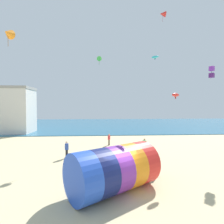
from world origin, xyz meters
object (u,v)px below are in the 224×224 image
at_px(kite_orange_delta, 8,33).
at_px(bystander_mid_beach, 144,146).
at_px(kite_red_parafoil, 176,95).
at_px(bystander_far_left, 109,139).
at_px(giant_inflatable_tube, 114,169).
at_px(kite_cyan_parafoil, 155,57).
at_px(kite_green_delta, 99,58).
at_px(kite_handler, 156,165).
at_px(kite_red_delta, 163,14).
at_px(bystander_near_water, 67,149).
at_px(kite_purple_box, 212,72).

xyz_separation_m(kite_orange_delta, bystander_mid_beach, (11.92, 4.84, -9.96)).
xyz_separation_m(kite_red_parafoil, bystander_far_left, (-5.04, 9.12, -5.33)).
bearing_deg(giant_inflatable_tube, kite_orange_delta, 155.11).
height_order(giant_inflatable_tube, kite_red_parafoil, kite_red_parafoil).
xyz_separation_m(kite_cyan_parafoil, kite_green_delta, (-5.33, 4.82, 1.10)).
xyz_separation_m(kite_red_parafoil, bystander_mid_beach, (-1.31, 4.93, -5.28)).
xyz_separation_m(kite_handler, kite_green_delta, (-4.27, 8.57, 10.12)).
relative_size(kite_red_delta, bystander_far_left, 1.10).
bearing_deg(kite_red_delta, kite_cyan_parafoil, -112.87).
distance_m(bystander_near_water, bystander_far_left, 7.13).
distance_m(giant_inflatable_tube, kite_green_delta, 14.47).
height_order(kite_red_delta, bystander_mid_beach, kite_red_delta).
height_order(kite_cyan_parafoil, kite_red_parafoil, kite_cyan_parafoil).
bearing_deg(kite_orange_delta, kite_purple_box, 7.87).
distance_m(kite_handler, kite_red_parafoil, 5.82).
xyz_separation_m(kite_orange_delta, bystander_far_left, (8.19, 9.03, -10.02)).
distance_m(kite_orange_delta, bystander_near_water, 11.15).
height_order(kite_handler, kite_orange_delta, kite_orange_delta).
height_order(kite_cyan_parafoil, kite_red_delta, kite_red_delta).
height_order(giant_inflatable_tube, kite_purple_box, kite_purple_box).
relative_size(kite_red_delta, kite_red_parafoil, 1.76).
bearing_deg(kite_red_parafoil, kite_cyan_parafoil, 112.27).
bearing_deg(bystander_far_left, kite_red_parafoil, -61.04).
height_order(giant_inflatable_tube, kite_red_delta, kite_red_delta).
bearing_deg(kite_handler, bystander_mid_beach, 83.35).
height_order(kite_orange_delta, kite_red_delta, kite_red_delta).
bearing_deg(kite_red_delta, bystander_mid_beach, -120.72).
height_order(kite_orange_delta, kite_red_parafoil, kite_orange_delta).
distance_m(kite_red_delta, kite_red_parafoil, 19.02).
bearing_deg(kite_orange_delta, bystander_mid_beach, 22.11).
distance_m(bystander_mid_beach, bystander_far_left, 5.61).
bearing_deg(kite_handler, kite_purple_box, 30.11).
xyz_separation_m(kite_handler, kite_orange_delta, (-11.19, 1.44, 9.96)).
height_order(kite_green_delta, kite_purple_box, kite_green_delta).
bearing_deg(bystander_far_left, giant_inflatable_tube, -91.13).
relative_size(kite_red_parafoil, kite_purple_box, 0.82).
xyz_separation_m(kite_purple_box, bystander_far_left, (-9.76, 6.55, -7.76)).
relative_size(kite_handler, bystander_near_water, 0.96).
distance_m(kite_handler, bystander_mid_beach, 6.33).
distance_m(kite_green_delta, kite_red_delta, 14.26).
bearing_deg(kite_purple_box, kite_cyan_parafoil, -178.33).
relative_size(kite_green_delta, bystander_mid_beach, 0.72).
bearing_deg(kite_green_delta, kite_orange_delta, -134.14).
distance_m(kite_green_delta, bystander_near_water, 11.19).
distance_m(giant_inflatable_tube, bystander_mid_beach, 9.42).
bearing_deg(bystander_far_left, kite_red_delta, 24.56).
height_order(kite_red_delta, bystander_near_water, kite_red_delta).
relative_size(kite_green_delta, kite_orange_delta, 0.83).
xyz_separation_m(giant_inflatable_tube, kite_purple_box, (10.02, 6.16, 7.15)).
distance_m(kite_cyan_parafoil, kite_red_delta, 15.05).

